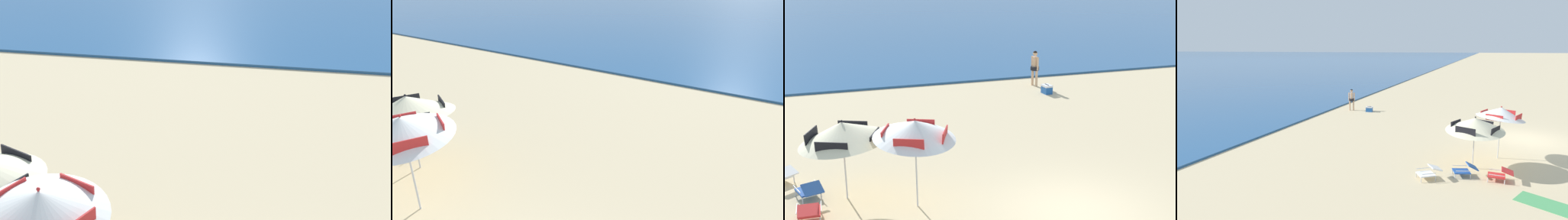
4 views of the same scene
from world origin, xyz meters
TOP-DOWN VIEW (x-y plane):
  - ground_plane at (0.00, 0.00)m, footprint 800.00×800.00m
  - beach_umbrella_striped_main at (-5.34, 2.54)m, footprint 2.51×2.47m
  - beach_umbrella_striped_second at (-3.68, 1.55)m, footprint 2.80×2.81m
  - lounge_chair_under_umbrella at (-6.30, 1.53)m, footprint 0.60×0.88m
  - lounge_chair_beside_umbrella at (-6.98, 4.01)m, footprint 0.92×1.00m
  - lounge_chair_facing_sea at (-6.27, 2.76)m, footprint 0.79×1.01m
  - person_standing_near_shore at (4.09, 12.09)m, footprint 0.41×0.48m
  - cooler_box at (4.05, 10.59)m, footprint 0.40×0.53m
  - beach_towel at (-7.68, 0.18)m, footprint 1.58×2.01m

SIDE VIEW (x-z plane):
  - ground_plane at x=0.00m, z-range 0.00..0.00m
  - beach_towel at x=-7.68m, z-range 0.00..0.01m
  - cooler_box at x=4.05m, z-range -0.01..0.42m
  - lounge_chair_facing_sea at x=-6.27m, z-range 0.01..0.53m
  - lounge_chair_beside_umbrella at x=-6.98m, z-range 0.03..0.53m
  - lounge_chair_under_umbrella at x=-6.30m, z-range 0.03..0.53m
  - person_standing_near_shore at x=4.09m, z-range 0.13..1.81m
  - beach_umbrella_striped_main at x=-5.34m, z-range 0.74..2.94m
  - beach_umbrella_striped_second at x=-3.68m, z-range 0.85..3.25m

